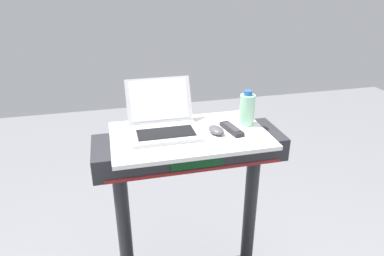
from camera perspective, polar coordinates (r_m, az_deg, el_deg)
name	(u,v)px	position (r m, az deg, el deg)	size (l,w,h in m)	color
desk_board	(189,135)	(1.63, -0.42, -1.23)	(0.73, 0.45, 0.02)	white
laptop	(163,122)	(1.65, -4.73, 1.02)	(0.32, 0.32, 0.22)	#B7B7BC
computer_mouse	(216,130)	(1.63, 3.97, -0.34)	(0.06, 0.10, 0.03)	#4C4C51
water_bottle	(247,109)	(1.72, 8.98, 3.07)	(0.07, 0.07, 0.17)	#9EDBB2
tv_remote	(232,129)	(1.66, 6.50, -0.14)	(0.07, 0.17, 0.02)	#232326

